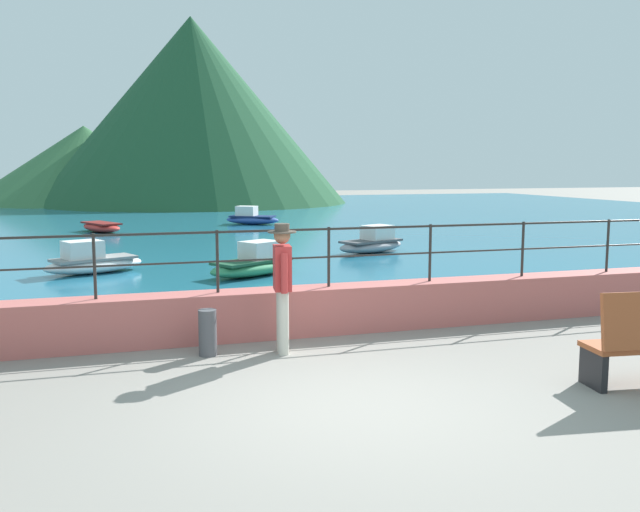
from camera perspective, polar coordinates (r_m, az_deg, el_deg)
name	(u,v)px	position (r m, az deg, el deg)	size (l,w,h in m)	color
ground_plane	(346,407)	(7.43, 2.19, -12.30)	(120.00, 120.00, 0.00)	gray
promenade_wall	(275,313)	(10.30, -3.73, -4.67)	(20.00, 0.56, 0.70)	#BC605B
railing	(274,248)	(10.14, -3.78, 0.69)	(18.44, 0.04, 0.90)	#282623
lake_water	(160,220)	(32.61, -13.04, 2.90)	(64.00, 44.32, 0.06)	#236B89
hill_main	(192,111)	(47.24, -10.45, 11.63)	(20.34, 20.34, 12.10)	#1E4C2D
hill_secondary	(85,164)	(49.69, -18.76, 7.14)	(15.41, 15.41, 5.15)	#33663D
person_walking	(282,281)	(9.25, -3.11, -2.09)	(0.38, 0.56, 1.75)	beige
bollard	(208,333)	(9.36, -9.23, -6.24)	(0.24, 0.24, 0.62)	#4C4C51
boat_0	(254,264)	(15.58, -5.48, -0.63)	(2.43, 1.96, 0.76)	#338C59
boat_2	(251,218)	(29.23, -5.67, 3.14)	(2.43, 1.98, 0.76)	#2D4C9E
boat_4	(101,227)	(26.91, -17.54, 2.30)	(1.82, 2.46, 0.36)	red
boat_5	(372,243)	(19.70, 4.33, 1.07)	(2.47, 1.76, 0.76)	gray
boat_6	(92,262)	(16.69, -18.25, -0.44)	(2.47, 1.73, 0.76)	white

